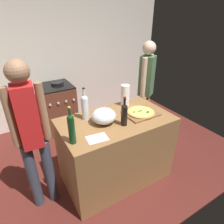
{
  "coord_description": "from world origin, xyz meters",
  "views": [
    {
      "loc": [
        -1.1,
        -1.01,
        2.03
      ],
      "look_at": [
        -0.05,
        0.75,
        0.96
      ],
      "focal_mm": 30.29,
      "sensor_mm": 36.0,
      "label": 1
    }
  ],
  "objects_px": {
    "wine_bottle_clear": "(85,106)",
    "pizza": "(141,112)",
    "paper_towel_roll": "(125,95)",
    "mixing_bowl": "(104,116)",
    "wine_bottle_amber": "(71,128)",
    "person_in_red": "(146,87)",
    "stove": "(59,107)",
    "person_in_stripes": "(32,133)",
    "wine_bottle_green": "(124,114)"
  },
  "relations": [
    {
      "from": "paper_towel_roll",
      "to": "wine_bottle_amber",
      "type": "distance_m",
      "value": 1.03
    },
    {
      "from": "mixing_bowl",
      "to": "wine_bottle_green",
      "type": "xyz_separation_m",
      "value": [
        0.17,
        -0.16,
        0.05
      ]
    },
    {
      "from": "wine_bottle_green",
      "to": "person_in_red",
      "type": "relative_size",
      "value": 0.2
    },
    {
      "from": "stove",
      "to": "wine_bottle_amber",
      "type": "bearing_deg",
      "value": -100.38
    },
    {
      "from": "paper_towel_roll",
      "to": "wine_bottle_clear",
      "type": "relative_size",
      "value": 0.73
    },
    {
      "from": "mixing_bowl",
      "to": "person_in_red",
      "type": "distance_m",
      "value": 1.22
    },
    {
      "from": "mixing_bowl",
      "to": "stove",
      "type": "relative_size",
      "value": 0.31
    },
    {
      "from": "wine_bottle_clear",
      "to": "pizza",
      "type": "bearing_deg",
      "value": -20.96
    },
    {
      "from": "pizza",
      "to": "wine_bottle_clear",
      "type": "height_order",
      "value": "wine_bottle_clear"
    },
    {
      "from": "paper_towel_roll",
      "to": "stove",
      "type": "xyz_separation_m",
      "value": [
        -0.59,
        1.35,
        -0.61
      ]
    },
    {
      "from": "wine_bottle_amber",
      "to": "person_in_red",
      "type": "relative_size",
      "value": 0.23
    },
    {
      "from": "wine_bottle_clear",
      "to": "mixing_bowl",
      "type": "bearing_deg",
      "value": -52.56
    },
    {
      "from": "person_in_red",
      "to": "wine_bottle_amber",
      "type": "bearing_deg",
      "value": -153.92
    },
    {
      "from": "wine_bottle_amber",
      "to": "stove",
      "type": "distance_m",
      "value": 1.94
    },
    {
      "from": "wine_bottle_clear",
      "to": "person_in_red",
      "type": "height_order",
      "value": "person_in_red"
    },
    {
      "from": "mixing_bowl",
      "to": "person_in_red",
      "type": "relative_size",
      "value": 0.17
    },
    {
      "from": "wine_bottle_green",
      "to": "person_in_stripes",
      "type": "height_order",
      "value": "person_in_stripes"
    },
    {
      "from": "wine_bottle_clear",
      "to": "wine_bottle_green",
      "type": "height_order",
      "value": "wine_bottle_clear"
    },
    {
      "from": "stove",
      "to": "person_in_red",
      "type": "xyz_separation_m",
      "value": [
        1.19,
        -1.06,
        0.52
      ]
    },
    {
      "from": "wine_bottle_green",
      "to": "person_in_red",
      "type": "height_order",
      "value": "person_in_red"
    },
    {
      "from": "wine_bottle_green",
      "to": "wine_bottle_amber",
      "type": "xyz_separation_m",
      "value": [
        -0.61,
        -0.03,
        0.03
      ]
    },
    {
      "from": "mixing_bowl",
      "to": "wine_bottle_clear",
      "type": "bearing_deg",
      "value": 127.44
    },
    {
      "from": "wine_bottle_clear",
      "to": "paper_towel_roll",
      "type": "bearing_deg",
      "value": 7.88
    },
    {
      "from": "paper_towel_roll",
      "to": "person_in_stripes",
      "type": "height_order",
      "value": "person_in_stripes"
    },
    {
      "from": "wine_bottle_amber",
      "to": "mixing_bowl",
      "type": "bearing_deg",
      "value": 22.48
    },
    {
      "from": "pizza",
      "to": "wine_bottle_amber",
      "type": "relative_size",
      "value": 0.87
    },
    {
      "from": "stove",
      "to": "person_in_stripes",
      "type": "bearing_deg",
      "value": -113.06
    },
    {
      "from": "person_in_red",
      "to": "wine_bottle_clear",
      "type": "bearing_deg",
      "value": -163.1
    },
    {
      "from": "stove",
      "to": "person_in_red",
      "type": "relative_size",
      "value": 0.55
    },
    {
      "from": "wine_bottle_amber",
      "to": "person_in_red",
      "type": "height_order",
      "value": "person_in_red"
    },
    {
      "from": "person_in_red",
      "to": "wine_bottle_green",
      "type": "bearing_deg",
      "value": -141.66
    },
    {
      "from": "pizza",
      "to": "wine_bottle_green",
      "type": "distance_m",
      "value": 0.36
    },
    {
      "from": "stove",
      "to": "person_in_red",
      "type": "height_order",
      "value": "person_in_red"
    },
    {
      "from": "person_in_stripes",
      "to": "pizza",
      "type": "bearing_deg",
      "value": -6.05
    },
    {
      "from": "mixing_bowl",
      "to": "person_in_red",
      "type": "height_order",
      "value": "person_in_red"
    },
    {
      "from": "wine_bottle_green",
      "to": "person_in_red",
      "type": "xyz_separation_m",
      "value": [
        0.91,
        0.72,
        -0.08
      ]
    },
    {
      "from": "paper_towel_roll",
      "to": "person_in_red",
      "type": "height_order",
      "value": "person_in_red"
    },
    {
      "from": "wine_bottle_amber",
      "to": "wine_bottle_green",
      "type": "bearing_deg",
      "value": 2.43
    },
    {
      "from": "stove",
      "to": "person_in_red",
      "type": "bearing_deg",
      "value": -41.67
    },
    {
      "from": "pizza",
      "to": "stove",
      "type": "bearing_deg",
      "value": 109.81
    },
    {
      "from": "wine_bottle_amber",
      "to": "person_in_red",
      "type": "bearing_deg",
      "value": 26.08
    },
    {
      "from": "paper_towel_roll",
      "to": "person_in_stripes",
      "type": "distance_m",
      "value": 1.26
    },
    {
      "from": "wine_bottle_green",
      "to": "wine_bottle_amber",
      "type": "bearing_deg",
      "value": -177.57
    },
    {
      "from": "mixing_bowl",
      "to": "stove",
      "type": "height_order",
      "value": "mixing_bowl"
    },
    {
      "from": "pizza",
      "to": "mixing_bowl",
      "type": "relative_size",
      "value": 1.18
    },
    {
      "from": "pizza",
      "to": "person_in_red",
      "type": "relative_size",
      "value": 0.2
    },
    {
      "from": "mixing_bowl",
      "to": "wine_bottle_green",
      "type": "height_order",
      "value": "wine_bottle_green"
    },
    {
      "from": "wine_bottle_clear",
      "to": "wine_bottle_amber",
      "type": "relative_size",
      "value": 1.01
    },
    {
      "from": "stove",
      "to": "pizza",
      "type": "bearing_deg",
      "value": -70.19
    },
    {
      "from": "paper_towel_roll",
      "to": "wine_bottle_amber",
      "type": "relative_size",
      "value": 0.74
    }
  ]
}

